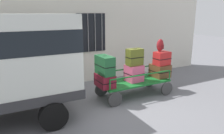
% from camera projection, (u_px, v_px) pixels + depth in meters
% --- Properties ---
extents(ground_plane, '(40.00, 40.00, 0.00)m').
position_uv_depth(ground_plane, '(118.00, 104.00, 6.66)').
color(ground_plane, slate).
extents(building_wall, '(12.00, 0.38, 5.00)m').
position_uv_depth(building_wall, '(85.00, 20.00, 8.39)').
color(building_wall, silver).
rests_on(building_wall, ground).
extents(luggage_cart, '(2.49, 1.04, 0.51)m').
position_uv_depth(luggage_cart, '(134.00, 84.00, 7.27)').
color(luggage_cart, '#146023').
rests_on(luggage_cart, ground).
extents(cart_railing, '(2.36, 0.91, 0.35)m').
position_uv_depth(cart_railing, '(135.00, 73.00, 7.17)').
color(cart_railing, '#146023').
rests_on(cart_railing, luggage_cart).
extents(suitcase_left_bottom, '(0.46, 0.71, 0.40)m').
position_uv_depth(suitcase_left_bottom, '(105.00, 80.00, 6.68)').
color(suitcase_left_bottom, maroon).
rests_on(suitcase_left_bottom, luggage_cart).
extents(suitcase_left_middle, '(0.41, 0.73, 0.58)m').
position_uv_depth(suitcase_left_middle, '(105.00, 65.00, 6.55)').
color(suitcase_left_middle, '#194C28').
rests_on(suitcase_left_middle, suitcase_left_bottom).
extents(suitcase_midleft_bottom, '(0.56, 0.54, 0.56)m').
position_uv_depth(suitcase_midleft_bottom, '(134.00, 73.00, 7.20)').
color(suitcase_midleft_bottom, '#CC4C72').
rests_on(suitcase_midleft_bottom, luggage_cart).
extents(suitcase_midleft_middle, '(0.54, 0.35, 0.56)m').
position_uv_depth(suitcase_midleft_middle, '(135.00, 57.00, 7.06)').
color(suitcase_midleft_middle, '#4C5119').
rests_on(suitcase_midleft_middle, suitcase_midleft_bottom).
extents(suitcase_center_bottom, '(0.59, 0.64, 0.46)m').
position_uv_depth(suitcase_center_bottom, '(160.00, 71.00, 7.72)').
color(suitcase_center_bottom, brown).
rests_on(suitcase_center_bottom, luggage_cart).
extents(suitcase_center_middle, '(0.56, 0.42, 0.47)m').
position_uv_depth(suitcase_center_middle, '(162.00, 58.00, 7.54)').
color(suitcase_center_middle, '#B21E1E').
rests_on(suitcase_center_middle, suitcase_center_bottom).
extents(backpack, '(0.27, 0.22, 0.44)m').
position_uv_depth(backpack, '(160.00, 45.00, 7.47)').
color(backpack, maroon).
rests_on(backpack, suitcase_center_middle).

